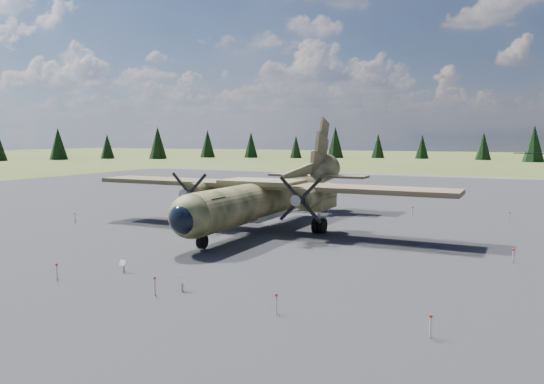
% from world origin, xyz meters
% --- Properties ---
extents(ground, '(500.00, 500.00, 0.00)m').
position_xyz_m(ground, '(0.00, 0.00, 0.00)').
color(ground, '#525F2A').
rests_on(ground, ground).
extents(apron, '(120.00, 120.00, 0.04)m').
position_xyz_m(apron, '(0.00, 10.00, 0.00)').
color(apron, '#535256').
rests_on(apron, ground).
extents(transport_plane, '(29.11, 26.50, 9.63)m').
position_xyz_m(transport_plane, '(-1.17, 4.96, 2.77)').
color(transport_plane, '#363F22').
rests_on(transport_plane, ground).
extents(info_placard_left, '(0.45, 0.24, 0.68)m').
position_xyz_m(info_placard_left, '(-2.04, -10.91, 0.45)').
color(info_placard_left, gray).
rests_on(info_placard_left, ground).
extents(info_placard_right, '(0.45, 0.26, 0.67)m').
position_xyz_m(info_placard_right, '(2.74, -12.47, 0.45)').
color(info_placard_right, gray).
rests_on(info_placard_right, ground).
extents(barrier_fence, '(33.12, 29.62, 0.85)m').
position_xyz_m(barrier_fence, '(-0.46, -0.08, 0.51)').
color(barrier_fence, silver).
rests_on(barrier_fence, ground).
extents(treeline, '(312.64, 307.40, 10.97)m').
position_xyz_m(treeline, '(4.12, 3.17, 4.79)').
color(treeline, black).
rests_on(treeline, ground).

